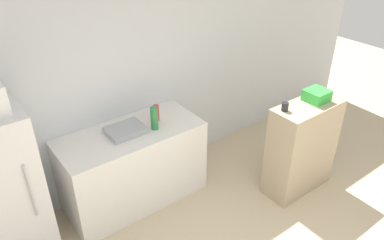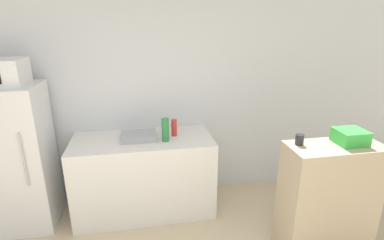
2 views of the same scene
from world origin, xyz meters
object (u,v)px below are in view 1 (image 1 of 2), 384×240
Objects in this scene: bottle_short at (156,113)px; basket at (317,95)px; bottle_tall at (154,118)px; refrigerator at (3,191)px; jar at (285,107)px.

bottle_short is 1.75m from basket.
basket is (1.42, -1.00, 0.18)m from bottle_short.
basket reaches higher than bottle_tall.
basket is (3.06, -0.95, 0.40)m from refrigerator.
refrigerator is 8.34× the size of bottle_short.
bottle_short is (0.11, 0.14, -0.03)m from bottle_tall.
jar is at bearing 173.07° from basket.
bottle_tall is at bearing 150.68° from basket.
bottle_tall is 1.76m from basket.
refrigerator is 2.79m from jar.
refrigerator is at bearing 162.69° from basket.
refrigerator is 16.61× the size of jar.
refrigerator reaches higher than jar.
refrigerator is at bearing 176.46° from bottle_tall.
bottle_tall is at bearing -3.54° from refrigerator.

